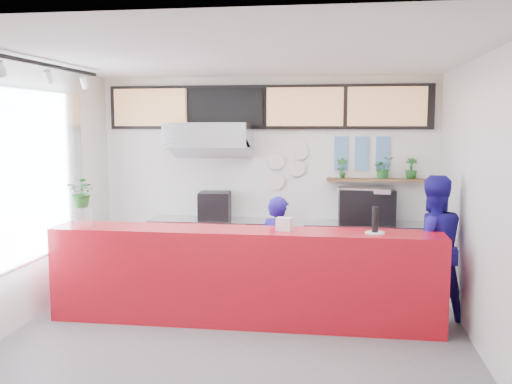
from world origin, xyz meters
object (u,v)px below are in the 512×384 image
Objects in this scene: staff_center at (278,252)px; espresso_machine at (366,206)px; service_counter at (244,276)px; pepper_mill at (375,219)px; staff_right at (432,248)px; panini_oven at (215,206)px.

espresso_machine is at bearing -108.65° from staff_center.
service_counter is 1.64m from pepper_mill.
espresso_machine is (1.47, 1.80, 0.60)m from service_counter.
staff_center is (-1.13, -1.21, -0.44)m from espresso_machine.
panini_oven is at bearing -37.41° from staff_right.
staff_right is (0.70, -1.35, -0.29)m from espresso_machine.
staff_center reaches higher than panini_oven.
staff_center reaches higher than pepper_mill.
pepper_mill is at bearing 175.90° from staff_center.
service_counter is at bearing 178.95° from pepper_mill.
espresso_machine reaches higher than panini_oven.
espresso_machine is 2.70× the size of pepper_mill.
staff_center is at bearing -16.85° from staff_right.
staff_center is 0.83× the size of staff_right.
espresso_machine reaches higher than service_counter.
espresso_machine is at bearing -74.98° from staff_right.
service_counter is at bearing -0.71° from staff_right.
service_counter is at bearing -73.57° from panini_oven.
staff_center is (1.07, -1.21, -0.39)m from panini_oven.
panini_oven is at bearing -24.02° from staff_center.
espresso_machine is at bearing -5.79° from panini_oven.
espresso_machine is (2.20, 0.00, 0.04)m from panini_oven.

